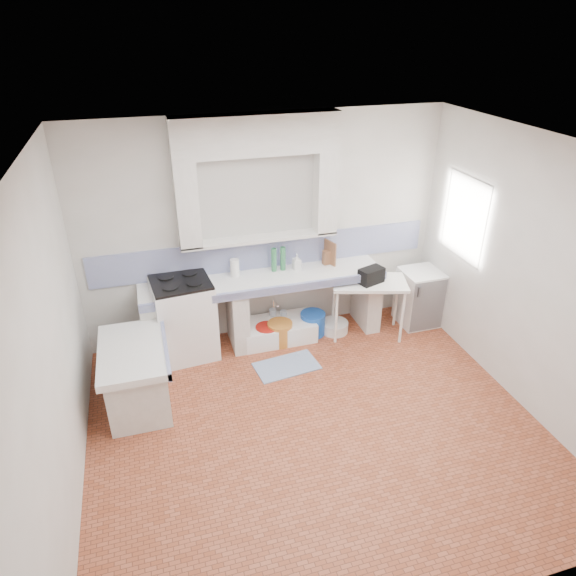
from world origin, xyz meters
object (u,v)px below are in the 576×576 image
object	(u,v)px
stove	(184,318)
side_table	(367,308)
sink	(278,331)
fridge	(419,297)

from	to	relation	value
stove	side_table	xyz separation A→B (m)	(2.31, -0.24, -0.10)
sink	side_table	xyz separation A→B (m)	(1.15, -0.21, 0.28)
stove	sink	xyz separation A→B (m)	(1.16, -0.03, -0.37)
stove	fridge	world-z (taller)	stove
sink	fridge	bearing A→B (deg)	-4.36
side_table	fridge	bearing A→B (deg)	21.50
sink	side_table	size ratio (longest dim) A/B	1.00
sink	side_table	bearing A→B (deg)	-10.56
stove	side_table	size ratio (longest dim) A/B	1.05
stove	side_table	distance (m)	2.32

